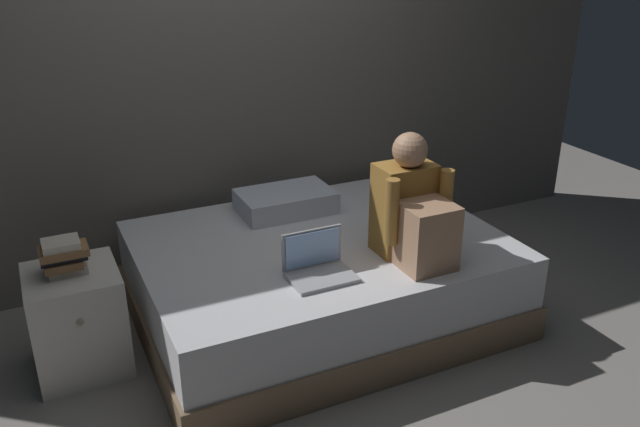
{
  "coord_description": "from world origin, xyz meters",
  "views": [
    {
      "loc": [
        -1.21,
        -2.67,
        2.06
      ],
      "look_at": [
        0.11,
        0.1,
        0.74
      ],
      "focal_mm": 36.96,
      "sensor_mm": 36.0,
      "label": 1
    }
  ],
  "objects_px": {
    "nightstand": "(78,321)",
    "book_stack": "(64,257)",
    "person_sitting": "(413,212)",
    "laptop": "(318,266)",
    "pillow": "(286,201)",
    "bed": "(320,279)"
  },
  "relations": [
    {
      "from": "person_sitting",
      "to": "book_stack",
      "type": "relative_size",
      "value": 2.93
    },
    {
      "from": "laptop",
      "to": "pillow",
      "type": "relative_size",
      "value": 0.57
    },
    {
      "from": "laptop",
      "to": "pillow",
      "type": "xyz_separation_m",
      "value": [
        0.17,
        0.82,
        0.01
      ]
    },
    {
      "from": "bed",
      "to": "pillow",
      "type": "relative_size",
      "value": 3.57
    },
    {
      "from": "pillow",
      "to": "nightstand",
      "type": "bearing_deg",
      "value": -164.11
    },
    {
      "from": "nightstand",
      "to": "book_stack",
      "type": "bearing_deg",
      "value": 166.58
    },
    {
      "from": "bed",
      "to": "person_sitting",
      "type": "height_order",
      "value": "person_sitting"
    },
    {
      "from": "book_stack",
      "to": "pillow",
      "type": "bearing_deg",
      "value": 15.57
    },
    {
      "from": "nightstand",
      "to": "laptop",
      "type": "height_order",
      "value": "laptop"
    },
    {
      "from": "bed",
      "to": "laptop",
      "type": "xyz_separation_m",
      "value": [
        -0.19,
        -0.37,
        0.3
      ]
    },
    {
      "from": "person_sitting",
      "to": "pillow",
      "type": "bearing_deg",
      "value": 113.13
    },
    {
      "from": "laptop",
      "to": "book_stack",
      "type": "distance_m",
      "value": 1.22
    },
    {
      "from": "bed",
      "to": "book_stack",
      "type": "bearing_deg",
      "value": 176.17
    },
    {
      "from": "nightstand",
      "to": "person_sitting",
      "type": "height_order",
      "value": "person_sitting"
    },
    {
      "from": "nightstand",
      "to": "book_stack",
      "type": "height_order",
      "value": "book_stack"
    },
    {
      "from": "nightstand",
      "to": "bed",
      "type": "bearing_deg",
      "value": -3.71
    },
    {
      "from": "book_stack",
      "to": "bed",
      "type": "bearing_deg",
      "value": -3.83
    },
    {
      "from": "nightstand",
      "to": "pillow",
      "type": "relative_size",
      "value": 0.97
    },
    {
      "from": "laptop",
      "to": "pillow",
      "type": "height_order",
      "value": "laptop"
    },
    {
      "from": "laptop",
      "to": "book_stack",
      "type": "bearing_deg",
      "value": 157.75
    },
    {
      "from": "person_sitting",
      "to": "laptop",
      "type": "height_order",
      "value": "person_sitting"
    },
    {
      "from": "laptop",
      "to": "bed",
      "type": "bearing_deg",
      "value": 63.42
    }
  ]
}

